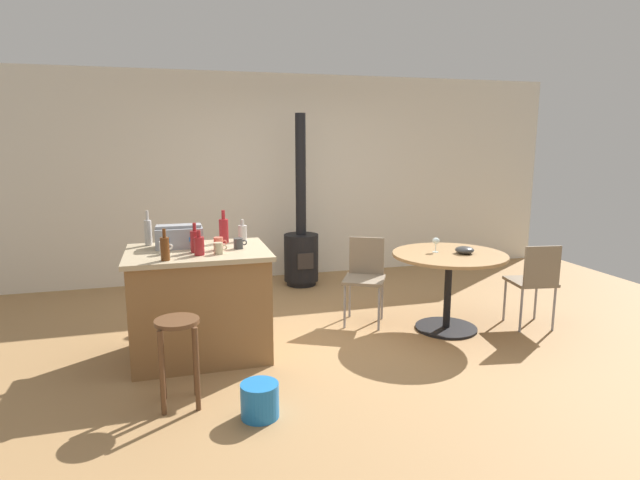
# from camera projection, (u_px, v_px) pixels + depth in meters

# --- Properties ---
(ground_plane) EXTENTS (8.80, 8.80, 0.00)m
(ground_plane) POSITION_uv_depth(u_px,v_px,m) (339.00, 344.00, 4.82)
(ground_plane) COLOR #A37A4C
(back_wall) EXTENTS (8.00, 0.10, 2.70)m
(back_wall) POSITION_uv_depth(u_px,v_px,m) (279.00, 177.00, 7.06)
(back_wall) COLOR silver
(back_wall) RESTS_ON ground_plane
(kitchen_island) EXTENTS (1.18, 0.89, 0.93)m
(kitchen_island) POSITION_uv_depth(u_px,v_px,m) (200.00, 303.00, 4.51)
(kitchen_island) COLOR olive
(kitchen_island) RESTS_ON ground_plane
(wooden_stool) EXTENTS (0.31, 0.31, 0.63)m
(wooden_stool) POSITION_uv_depth(u_px,v_px,m) (178.00, 344.00, 3.64)
(wooden_stool) COLOR brown
(wooden_stool) RESTS_ON ground_plane
(dining_table) EXTENTS (1.10, 1.10, 0.77)m
(dining_table) POSITION_uv_depth(u_px,v_px,m) (449.00, 271.00, 5.09)
(dining_table) COLOR black
(dining_table) RESTS_ON ground_plane
(folding_chair_near) EXTENTS (0.54, 0.54, 0.86)m
(folding_chair_near) POSITION_uv_depth(u_px,v_px,m) (365.00, 273.00, 5.33)
(folding_chair_near) COLOR #7F705B
(folding_chair_near) RESTS_ON ground_plane
(folding_chair_far) EXTENTS (0.46, 0.46, 0.86)m
(folding_chair_far) POSITION_uv_depth(u_px,v_px,m) (534.00, 279.00, 5.14)
(folding_chair_far) COLOR #7F705B
(folding_chair_far) RESTS_ON ground_plane
(wood_stove) EXTENTS (0.44, 0.45, 2.17)m
(wood_stove) POSITION_uv_depth(u_px,v_px,m) (301.00, 245.00, 6.70)
(wood_stove) COLOR black
(wood_stove) RESTS_ON ground_plane
(toolbox) EXTENTS (0.40, 0.24, 0.20)m
(toolbox) POSITION_uv_depth(u_px,v_px,m) (179.00, 237.00, 4.52)
(toolbox) COLOR gray
(toolbox) RESTS_ON kitchen_island
(bottle_0) EXTENTS (0.08, 0.08, 0.20)m
(bottle_0) POSITION_uv_depth(u_px,v_px,m) (243.00, 233.00, 4.82)
(bottle_0) COLOR #B7B2AD
(bottle_0) RESTS_ON kitchen_island
(bottle_1) EXTENTS (0.08, 0.08, 0.21)m
(bottle_1) POSITION_uv_depth(u_px,v_px,m) (199.00, 245.00, 4.22)
(bottle_1) COLOR maroon
(bottle_1) RESTS_ON kitchen_island
(bottle_2) EXTENTS (0.06, 0.06, 0.31)m
(bottle_2) POSITION_uv_depth(u_px,v_px,m) (148.00, 232.00, 4.61)
(bottle_2) COLOR #B7B2AD
(bottle_2) RESTS_ON kitchen_island
(bottle_3) EXTENTS (0.07, 0.07, 0.25)m
(bottle_3) POSITION_uv_depth(u_px,v_px,m) (165.00, 248.00, 4.03)
(bottle_3) COLOR #603314
(bottle_3) RESTS_ON kitchen_island
(bottle_4) EXTENTS (0.08, 0.08, 0.25)m
(bottle_4) POSITION_uv_depth(u_px,v_px,m) (195.00, 241.00, 4.32)
(bottle_4) COLOR maroon
(bottle_4) RESTS_ON kitchen_island
(bottle_5) EXTENTS (0.08, 0.08, 0.29)m
(bottle_5) POSITION_uv_depth(u_px,v_px,m) (224.00, 230.00, 4.73)
(bottle_5) COLOR maroon
(bottle_5) RESTS_ON kitchen_island
(cup_0) EXTENTS (0.11, 0.08, 0.11)m
(cup_0) POSITION_uv_depth(u_px,v_px,m) (219.00, 244.00, 4.43)
(cup_0) COLOR #DB6651
(cup_0) RESTS_ON kitchen_island
(cup_1) EXTENTS (0.11, 0.07, 0.11)m
(cup_1) POSITION_uv_depth(u_px,v_px,m) (164.00, 248.00, 4.26)
(cup_1) COLOR white
(cup_1) RESTS_ON kitchen_island
(cup_2) EXTENTS (0.11, 0.07, 0.10)m
(cup_2) POSITION_uv_depth(u_px,v_px,m) (219.00, 248.00, 4.26)
(cup_2) COLOR tan
(cup_2) RESTS_ON kitchen_island
(cup_3) EXTENTS (0.12, 0.08, 0.09)m
(cup_3) POSITION_uv_depth(u_px,v_px,m) (239.00, 243.00, 4.48)
(cup_3) COLOR #383838
(cup_3) RESTS_ON kitchen_island
(wine_glass) EXTENTS (0.07, 0.07, 0.14)m
(wine_glass) POSITION_uv_depth(u_px,v_px,m) (436.00, 241.00, 5.09)
(wine_glass) COLOR silver
(wine_glass) RESTS_ON dining_table
(serving_bowl) EXTENTS (0.18, 0.18, 0.07)m
(serving_bowl) POSITION_uv_depth(u_px,v_px,m) (465.00, 250.00, 5.04)
(serving_bowl) COLOR #383838
(serving_bowl) RESTS_ON dining_table
(plastic_bucket) EXTENTS (0.26, 0.26, 0.24)m
(plastic_bucket) POSITION_uv_depth(u_px,v_px,m) (260.00, 400.00, 3.53)
(plastic_bucket) COLOR blue
(plastic_bucket) RESTS_ON ground_plane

